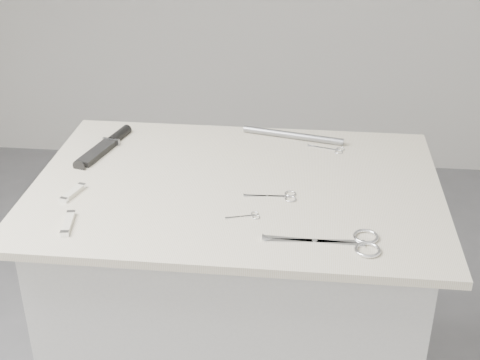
# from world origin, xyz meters

# --- Properties ---
(plinth) EXTENTS (0.90, 0.60, 0.90)m
(plinth) POSITION_xyz_m (0.00, 0.00, 0.45)
(plinth) COLOR silver
(plinth) RESTS_ON ground
(display_board) EXTENTS (1.00, 0.70, 0.02)m
(display_board) POSITION_xyz_m (0.00, 0.00, 0.91)
(display_board) COLOR beige
(display_board) RESTS_ON plinth
(large_shears) EXTENTS (0.24, 0.11, 0.01)m
(large_shears) POSITION_xyz_m (0.26, -0.24, 0.92)
(large_shears) COLOR white
(large_shears) RESTS_ON display_board
(embroidery_scissors_a) EXTENTS (0.12, 0.05, 0.00)m
(embroidery_scissors_a) POSITION_xyz_m (0.11, -0.05, 0.92)
(embroidery_scissors_a) COLOR white
(embroidery_scissors_a) RESTS_ON display_board
(embroidery_scissors_b) EXTENTS (0.10, 0.05, 0.00)m
(embroidery_scissors_b) POSITION_xyz_m (0.24, 0.22, 0.92)
(embroidery_scissors_b) COLOR white
(embroidery_scissors_b) RESTS_ON display_board
(tiny_scissors) EXTENTS (0.08, 0.04, 0.00)m
(tiny_scissors) POSITION_xyz_m (0.04, -0.15, 0.92)
(tiny_scissors) COLOR white
(tiny_scissors) RESTS_ON display_board
(sheathed_knife) EXTENTS (0.09, 0.24, 0.03)m
(sheathed_knife) POSITION_xyz_m (-0.37, 0.17, 0.93)
(sheathed_knife) COLOR black
(sheathed_knife) RESTS_ON display_board
(pocket_knife_a) EXTENTS (0.04, 0.09, 0.01)m
(pocket_knife_a) POSITION_xyz_m (-0.38, -0.10, 0.93)
(pocket_knife_a) COLOR beige
(pocket_knife_a) RESTS_ON display_board
(pocket_knife_b) EXTENTS (0.04, 0.10, 0.01)m
(pocket_knife_b) POSITION_xyz_m (-0.35, -0.23, 0.93)
(pocket_knife_b) COLOR beige
(pocket_knife_b) RESTS_ON display_board
(metal_rail) EXTENTS (0.29, 0.08, 0.02)m
(metal_rail) POSITION_xyz_m (0.13, 0.28, 0.93)
(metal_rail) COLOR gray
(metal_rail) RESTS_ON display_board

